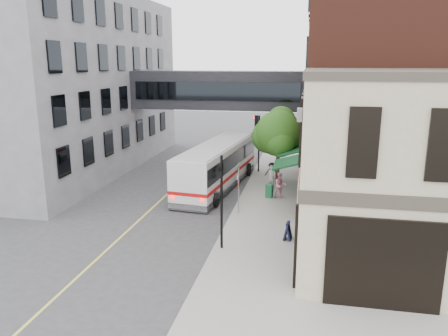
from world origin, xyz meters
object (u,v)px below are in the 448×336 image
at_px(pedestrian_b, 280,185).
at_px(pedestrian_c, 271,173).
at_px(bus, 218,164).
at_px(sandwich_board, 288,231).
at_px(pedestrian_a, 271,177).
at_px(newspaper_box, 269,191).

bearing_deg(pedestrian_b, pedestrian_c, 79.50).
height_order(bus, sandwich_board, bus).
distance_m(pedestrian_a, pedestrian_c, 1.34).
bearing_deg(pedestrian_a, sandwich_board, -80.12).
distance_m(pedestrian_c, sandwich_board, 10.49).
xyz_separation_m(bus, pedestrian_c, (3.69, 1.48, -0.83)).
relative_size(pedestrian_b, newspaper_box, 1.97).
bearing_deg(pedestrian_b, pedestrian_a, 84.66).
distance_m(pedestrian_b, newspaper_box, 0.81).
height_order(pedestrian_b, newspaper_box, pedestrian_b).
distance_m(pedestrian_b, sandwich_board, 6.82).
bearing_deg(bus, newspaper_box, -28.81).
relative_size(pedestrian_c, newspaper_box, 1.74).
relative_size(newspaper_box, sandwich_board, 0.93).
height_order(pedestrian_b, pedestrian_c, pedestrian_b).
bearing_deg(pedestrian_b, bus, 131.03).
bearing_deg(newspaper_box, sandwich_board, -63.89).
relative_size(pedestrian_c, sandwich_board, 1.63).
height_order(bus, newspaper_box, bus).
xyz_separation_m(pedestrian_b, sandwich_board, (0.85, -6.75, -0.39)).
distance_m(bus, sandwich_board, 10.45).
distance_m(pedestrian_a, pedestrian_b, 2.38).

